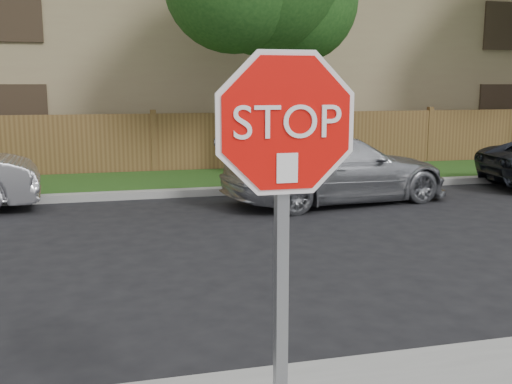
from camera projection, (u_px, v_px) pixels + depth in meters
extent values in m
plane|color=black|center=(277.00, 376.00, 4.87)|extent=(90.00, 90.00, 0.00)
cube|color=gray|center=(168.00, 193.00, 12.62)|extent=(70.00, 0.30, 0.15)
cube|color=#1E4714|center=(161.00, 182.00, 14.20)|extent=(70.00, 3.00, 0.12)
cube|color=brown|center=(154.00, 144.00, 15.59)|extent=(70.00, 0.12, 1.60)
cube|color=#95805C|center=(138.00, 65.00, 20.54)|extent=(34.00, 8.00, 6.00)
cylinder|color=#382B21|center=(263.00, 101.00, 14.38)|extent=(0.44, 0.44, 3.92)
sphere|color=#184013|center=(296.00, 1.00, 14.46)|extent=(3.00, 3.00, 3.00)
cube|color=gray|center=(281.00, 292.00, 3.18)|extent=(0.06, 0.06, 2.30)
cylinder|color=white|center=(286.00, 123.00, 2.96)|extent=(1.01, 0.02, 1.01)
cylinder|color=red|center=(287.00, 123.00, 2.95)|extent=(0.93, 0.02, 0.93)
cube|color=white|center=(287.00, 168.00, 2.97)|extent=(0.11, 0.00, 0.15)
imported|color=#AFB1B6|center=(337.00, 169.00, 11.99)|extent=(4.91, 2.59, 1.36)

